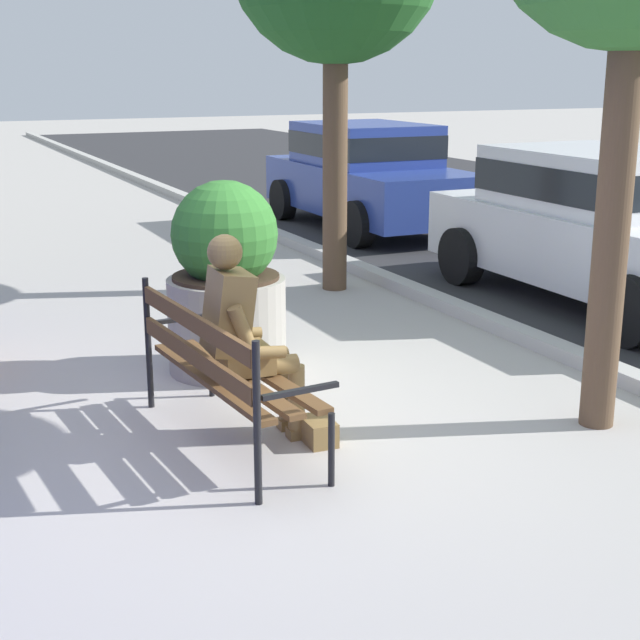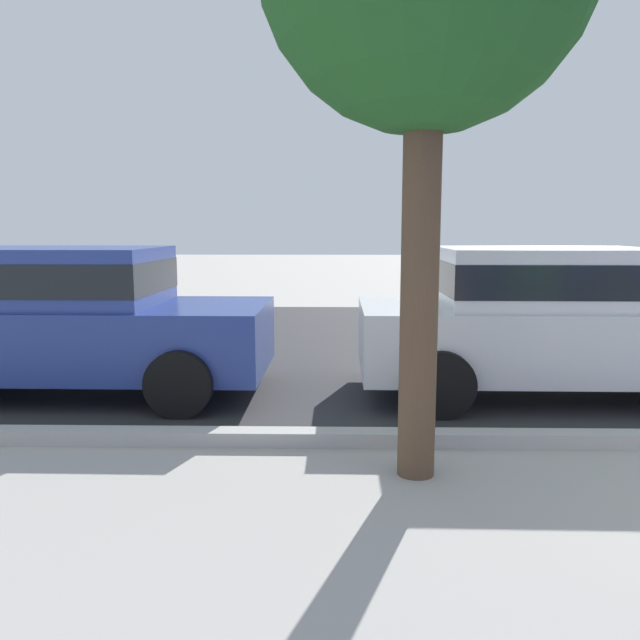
% 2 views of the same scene
% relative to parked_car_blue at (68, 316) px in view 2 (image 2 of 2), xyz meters
% --- Properties ---
extents(street_surface, '(60.00, 9.00, 0.01)m').
position_rel_parked_car_blue_xyz_m(street_surface, '(6.90, 2.99, -0.84)').
color(street_surface, '#2D2D30').
rests_on(street_surface, ground).
extents(parked_car_blue, '(4.12, 1.95, 1.56)m').
position_rel_parked_car_blue_xyz_m(parked_car_blue, '(0.00, 0.00, 0.00)').
color(parked_car_blue, navy).
rests_on(parked_car_blue, ground).
extents(parked_car_white, '(4.12, 1.95, 1.56)m').
position_rel_parked_car_blue_xyz_m(parked_car_white, '(5.11, 0.00, 0.00)').
color(parked_car_white, silver).
rests_on(parked_car_white, ground).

